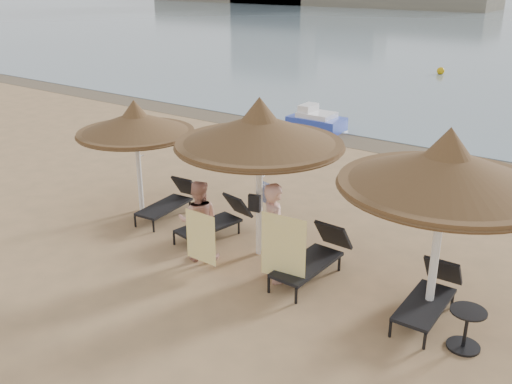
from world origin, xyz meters
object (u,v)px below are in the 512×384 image
(palapa_center, at_px, (259,131))
(lounger_near_left, at_px, (217,220))
(lounger_near_right, at_px, (315,256))
(side_table, at_px, (466,330))
(person_right, at_px, (275,225))
(person_left, at_px, (198,214))
(lounger_far_right, at_px, (430,294))
(lounger_far_left, at_px, (171,201))
(palapa_right, at_px, (446,170))
(palapa_left, at_px, (135,124))
(pedal_boat, at_px, (316,121))

(palapa_center, relative_size, lounger_near_left, 1.74)
(palapa_center, xyz_separation_m, lounger_near_right, (1.33, -0.10, -2.13))
(side_table, distance_m, person_right, 3.55)
(person_left, height_order, person_right, person_right)
(lounger_far_right, bearing_deg, lounger_near_right, 178.18)
(lounger_far_left, relative_size, lounger_far_right, 0.98)
(side_table, relative_size, person_left, 0.34)
(lounger_far_left, distance_m, lounger_near_left, 1.57)
(lounger_far_left, bearing_deg, palapa_center, -12.82)
(palapa_center, distance_m, lounger_far_right, 4.11)
(palapa_center, distance_m, palapa_right, 3.53)
(lounger_near_left, bearing_deg, palapa_center, 2.44)
(palapa_left, relative_size, lounger_near_left, 1.45)
(lounger_far_left, xyz_separation_m, lounger_near_right, (4.08, -0.49, 0.04))
(palapa_center, height_order, palapa_right, palapa_right)
(lounger_near_left, xyz_separation_m, lounger_far_right, (4.71, -0.31, 0.01))
(lounger_near_right, height_order, side_table, lounger_near_right)
(palapa_right, relative_size, person_left, 1.72)
(lounger_far_right, height_order, pedal_boat, pedal_boat)
(lounger_far_right, relative_size, pedal_boat, 0.95)
(lounger_far_right, bearing_deg, palapa_left, 176.58)
(lounger_far_left, bearing_deg, person_left, -37.39)
(pedal_boat, bearing_deg, palapa_left, -88.50)
(lounger_near_right, bearing_deg, person_left, -158.56)
(lounger_near_right, relative_size, person_right, 0.90)
(palapa_right, distance_m, lounger_near_right, 3.08)
(lounger_far_left, xyz_separation_m, lounger_far_right, (6.26, -0.53, 0.01))
(palapa_right, relative_size, lounger_near_left, 1.76)
(palapa_left, bearing_deg, palapa_center, -2.99)
(palapa_center, bearing_deg, lounger_near_left, 171.91)
(palapa_center, relative_size, lounger_far_left, 1.79)
(side_table, height_order, person_left, person_left)
(person_left, bearing_deg, side_table, 147.87)
(lounger_far_left, height_order, lounger_near_right, lounger_near_right)
(palapa_right, xyz_separation_m, lounger_near_left, (-4.73, 0.40, -2.18))
(lounger_near_right, xyz_separation_m, person_right, (-0.53, -0.56, 0.70))
(pedal_boat, bearing_deg, palapa_right, -51.43)
(palapa_left, height_order, pedal_boat, palapa_left)
(person_right, bearing_deg, palapa_right, -133.67)
(lounger_near_left, relative_size, person_left, 0.98)
(lounger_near_right, xyz_separation_m, lounger_far_right, (2.18, -0.04, -0.03))
(lounger_near_right, bearing_deg, side_table, -9.52)
(palapa_left, height_order, side_table, palapa_left)
(palapa_center, xyz_separation_m, side_table, (4.25, -0.72, -2.21))
(lounger_far_left, relative_size, lounger_near_right, 0.91)
(lounger_far_left, relative_size, side_table, 2.76)
(palapa_left, bearing_deg, pedal_boat, 91.85)
(lounger_near_right, relative_size, side_table, 3.02)
(palapa_left, distance_m, palapa_center, 3.54)
(lounger_far_left, height_order, lounger_near_left, lounger_near_left)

